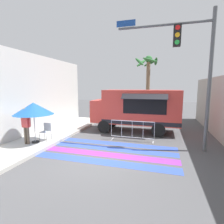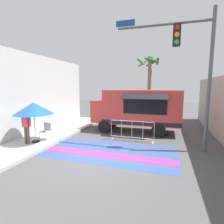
{
  "view_description": "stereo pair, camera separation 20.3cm",
  "coord_description": "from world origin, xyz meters",
  "px_view_note": "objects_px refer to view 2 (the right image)",
  "views": [
    {
      "loc": [
        2.41,
        -6.36,
        2.91
      ],
      "look_at": [
        -0.33,
        3.09,
        1.5
      ],
      "focal_mm": 28.0,
      "sensor_mm": 36.0,
      "label": 1
    },
    {
      "loc": [
        2.6,
        -6.3,
        2.91
      ],
      "look_at": [
        -0.33,
        3.09,
        1.5
      ],
      "focal_mm": 28.0,
      "sensor_mm": 36.0,
      "label": 2
    }
  ],
  "objects_px": {
    "vendor_person": "(26,123)",
    "barricade_front": "(132,131)",
    "patio_umbrella": "(34,108)",
    "food_truck": "(135,108)",
    "traffic_signal_pole": "(191,58)",
    "palm_tree": "(149,75)",
    "folding_chair": "(46,129)"
  },
  "relations": [
    {
      "from": "folding_chair",
      "to": "barricade_front",
      "type": "relative_size",
      "value": 0.38
    },
    {
      "from": "palm_tree",
      "to": "folding_chair",
      "type": "bearing_deg",
      "value": -118.51
    },
    {
      "from": "food_truck",
      "to": "patio_umbrella",
      "type": "bearing_deg",
      "value": -135.8
    },
    {
      "from": "barricade_front",
      "to": "palm_tree",
      "type": "xyz_separation_m",
      "value": [
        0.17,
        6.64,
        3.36
      ]
    },
    {
      "from": "food_truck",
      "to": "patio_umbrella",
      "type": "xyz_separation_m",
      "value": [
        -4.32,
        -4.2,
        0.29
      ]
    },
    {
      "from": "traffic_signal_pole",
      "to": "palm_tree",
      "type": "bearing_deg",
      "value": 108.77
    },
    {
      "from": "food_truck",
      "to": "palm_tree",
      "type": "xyz_separation_m",
      "value": [
        0.37,
        4.5,
        2.35
      ]
    },
    {
      "from": "food_truck",
      "to": "barricade_front",
      "type": "relative_size",
      "value": 2.36
    },
    {
      "from": "food_truck",
      "to": "barricade_front",
      "type": "height_order",
      "value": "food_truck"
    },
    {
      "from": "folding_chair",
      "to": "patio_umbrella",
      "type": "bearing_deg",
      "value": -126.44
    },
    {
      "from": "patio_umbrella",
      "to": "vendor_person",
      "type": "bearing_deg",
      "value": -126.72
    },
    {
      "from": "folding_chair",
      "to": "traffic_signal_pole",
      "type": "bearing_deg",
      "value": -3.09
    },
    {
      "from": "patio_umbrella",
      "to": "palm_tree",
      "type": "xyz_separation_m",
      "value": [
        4.69,
        8.7,
        2.06
      ]
    },
    {
      "from": "palm_tree",
      "to": "vendor_person",
      "type": "bearing_deg",
      "value": -118.64
    },
    {
      "from": "traffic_signal_pole",
      "to": "vendor_person",
      "type": "distance_m",
      "value": 8.15
    },
    {
      "from": "patio_umbrella",
      "to": "barricade_front",
      "type": "distance_m",
      "value": 5.14
    },
    {
      "from": "traffic_signal_pole",
      "to": "vendor_person",
      "type": "relative_size",
      "value": 3.49
    },
    {
      "from": "folding_chair",
      "to": "palm_tree",
      "type": "relative_size",
      "value": 0.16
    },
    {
      "from": "vendor_person",
      "to": "barricade_front",
      "type": "xyz_separation_m",
      "value": [
        4.75,
        2.37,
        -0.61
      ]
    },
    {
      "from": "barricade_front",
      "to": "food_truck",
      "type": "bearing_deg",
      "value": 95.4
    },
    {
      "from": "barricade_front",
      "to": "folding_chair",
      "type": "bearing_deg",
      "value": -160.28
    },
    {
      "from": "food_truck",
      "to": "palm_tree",
      "type": "distance_m",
      "value": 5.09
    },
    {
      "from": "vendor_person",
      "to": "barricade_front",
      "type": "bearing_deg",
      "value": 40.97
    },
    {
      "from": "food_truck",
      "to": "traffic_signal_pole",
      "type": "height_order",
      "value": "traffic_signal_pole"
    },
    {
      "from": "barricade_front",
      "to": "palm_tree",
      "type": "bearing_deg",
      "value": 88.53
    },
    {
      "from": "vendor_person",
      "to": "barricade_front",
      "type": "distance_m",
      "value": 5.34
    },
    {
      "from": "folding_chair",
      "to": "palm_tree",
      "type": "height_order",
      "value": "palm_tree"
    },
    {
      "from": "folding_chair",
      "to": "vendor_person",
      "type": "relative_size",
      "value": 0.5
    },
    {
      "from": "food_truck",
      "to": "traffic_signal_pole",
      "type": "xyz_separation_m",
      "value": [
        2.83,
        -2.72,
        2.57
      ]
    },
    {
      "from": "folding_chair",
      "to": "vendor_person",
      "type": "distance_m",
      "value": 1.08
    },
    {
      "from": "traffic_signal_pole",
      "to": "food_truck",
      "type": "bearing_deg",
      "value": 136.11
    },
    {
      "from": "barricade_front",
      "to": "patio_umbrella",
      "type": "bearing_deg",
      "value": -155.46
    }
  ]
}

